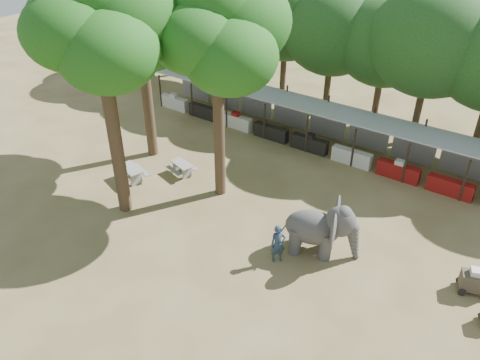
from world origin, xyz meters
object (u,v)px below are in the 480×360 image
Objects in this scene: picnic_table_near at (131,172)px; picnic_table_far at (182,167)px; handler at (278,244)px; yard_tree_center at (98,22)px; yard_tree_left at (139,15)px; yard_tree_back at (217,29)px; cart_back at (475,281)px; elephant at (322,228)px.

picnic_table_far is at bearing 66.32° from picnic_table_near.
picnic_table_near is 2.80m from picnic_table_far.
yard_tree_center is at bearing 140.14° from handler.
yard_tree_center is 6.08× the size of picnic_table_near.
yard_tree_left is at bearing 131.35° from picnic_table_near.
picnic_table_far is at bearing 86.68° from yard_tree_center.
yard_tree_back reaches higher than picnic_table_far.
yard_tree_center reaches higher than yard_tree_left.
yard_tree_center is at bearing 174.23° from cart_back.
picnic_table_far is (1.82, 2.12, -0.07)m from picnic_table_near.
elephant is at bearing 20.51° from picnic_table_near.
yard_tree_left is at bearing 157.02° from cart_back.
cart_back is (17.43, 2.09, 0.04)m from picnic_table_near.
yard_tree_back reaches higher than picnic_table_near.
picnic_table_near is (-4.59, -2.12, -8.01)m from yard_tree_back.
handler is at bearing -177.76° from cart_back.
picnic_table_near is at bearing 164.18° from elephant.
picnic_table_near is (-11.28, -0.69, -0.77)m from elephant.
elephant is 6.35m from cart_back.
elephant reaches higher than picnic_table_near.
cart_back is (15.61, -0.04, 0.10)m from picnic_table_far.
picnic_table_far is at bearing 113.32° from handler.
yard_tree_back is at bearing 53.14° from yard_tree_center.
picnic_table_far is (0.23, 4.01, -8.74)m from yard_tree_center.
elephant is at bearing 6.00° from handler.
yard_tree_left is 14.64m from elephant.
handler is 1.06× the size of picnic_table_far.
handler is at bearing -4.69° from picnic_table_far.
picnic_table_far is at bearing 152.07° from elephant.
yard_tree_center is 1.06× the size of yard_tree_back.
handler is 10.10m from picnic_table_near.
picnic_table_near is (-10.05, 0.91, -0.38)m from handler.
cart_back is at bearing 23.85° from picnic_table_near.
yard_tree_back is 5.73× the size of picnic_table_near.
yard_tree_back reaches higher than cart_back.
elephant reaches higher than cart_back.
yard_tree_left reaches higher than picnic_table_far.
handler is (-1.23, -1.60, -0.40)m from elephant.
yard_tree_left is 8.06× the size of cart_back.
elephant is 2.04× the size of picnic_table_far.
picnic_table_near is (-1.59, 1.89, -8.68)m from yard_tree_center.
elephant is (6.69, -1.43, -7.24)m from yard_tree_back.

